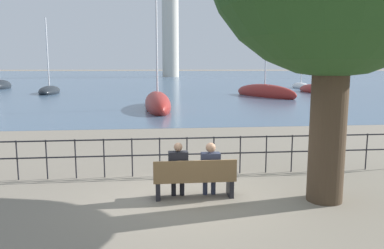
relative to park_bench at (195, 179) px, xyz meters
name	(u,v)px	position (x,y,z in m)	size (l,w,h in m)	color
ground_plane	(194,197)	(0.00, 0.06, -0.43)	(1000.00, 1000.00, 0.00)	gray
harbor_water	(154,74)	(0.00, 159.76, -0.43)	(600.00, 300.00, 0.01)	#47607A
park_bench	(195,179)	(0.00, 0.00, 0.00)	(1.84, 0.45, 0.90)	brown
seated_person_left	(178,168)	(-0.36, 0.08, 0.26)	(0.43, 0.35, 1.27)	black
seated_person_right	(210,167)	(0.36, 0.08, 0.26)	(0.42, 0.35, 1.25)	#2D3347
promenade_railing	(187,150)	(0.00, 1.85, 0.26)	(11.84, 0.04, 1.05)	black
sailboat_0	(315,90)	(17.97, 33.89, -0.10)	(2.26, 6.78, 10.10)	maroon
sailboat_1	(301,86)	(19.99, 43.00, -0.11)	(1.63, 5.03, 10.40)	white
sailboat_2	(265,93)	(10.34, 28.58, -0.06)	(4.87, 8.87, 7.65)	maroon
sailboat_3	(158,104)	(-0.55, 18.35, -0.06)	(2.09, 8.83, 8.71)	maroon
sailboat_4	(0,86)	(-21.89, 46.50, -0.06)	(3.14, 6.29, 9.34)	black
sailboat_5	(50,91)	(-12.50, 35.97, -0.16)	(2.80, 7.10, 8.73)	black
harbor_lighthouse	(170,32)	(4.92, 108.69, 13.14)	(5.04, 5.04, 29.18)	beige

